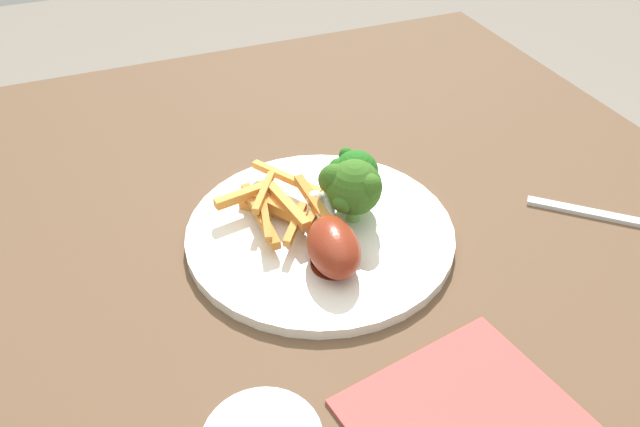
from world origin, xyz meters
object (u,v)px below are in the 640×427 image
carrot_fries_pile (281,205)px  chicken_drumstick_far (331,239)px  dinner_plate (320,233)px  chicken_drumstick_near (335,244)px  dining_table (298,282)px  broccoli_floret_middle (354,171)px  broccoli_floret_front (351,186)px  fork (616,218)px

carrot_fries_pile → chicken_drumstick_far: bearing=109.9°
dinner_plate → chicken_drumstick_near: (0.01, 0.05, 0.03)m
dining_table → dinner_plate: 0.12m
dining_table → broccoli_floret_middle: size_ratio=15.38×
carrot_fries_pile → chicken_drumstick_far: (-0.03, 0.07, 0.00)m
chicken_drumstick_near → broccoli_floret_front: bearing=-126.5°
dining_table → chicken_drumstick_far: chicken_drumstick_far is taller
carrot_fries_pile → broccoli_floret_front: bearing=157.1°
carrot_fries_pile → chicken_drumstick_far: chicken_drumstick_far is taller
dining_table → carrot_fries_pile: size_ratio=5.92×
fork → dining_table: bearing=-162.1°
broccoli_floret_front → fork: 0.30m
broccoli_floret_middle → fork: broccoli_floret_middle is taller
broccoli_floret_middle → chicken_drumstick_far: broccoli_floret_middle is taller
dining_table → broccoli_floret_middle: 0.17m
dining_table → fork: 0.37m
broccoli_floret_front → carrot_fries_pile: (0.07, -0.03, -0.03)m
broccoli_floret_front → fork: (-0.28, 0.10, -0.05)m
dining_table → fork: bearing=155.9°
broccoli_floret_front → fork: bearing=160.5°
chicken_drumstick_near → chicken_drumstick_far: chicken_drumstick_near is taller
fork → chicken_drumstick_far: bearing=-147.5°
dinner_plate → chicken_drumstick_far: chicken_drumstick_far is taller
broccoli_floret_middle → carrot_fries_pile: bearing=-0.5°
carrot_fries_pile → chicken_drumstick_far: 0.08m
broccoli_floret_middle → chicken_drumstick_near: size_ratio=0.48×
fork → broccoli_floret_middle: bearing=-163.8°
broccoli_floret_front → carrot_fries_pile: broccoli_floret_front is taller
broccoli_floret_middle → chicken_drumstick_far: (0.06, 0.07, -0.02)m
chicken_drumstick_near → chicken_drumstick_far: 0.01m
fork → carrot_fries_pile: bearing=-158.2°
dinner_plate → carrot_fries_pile: size_ratio=1.70×
chicken_drumstick_near → fork: 0.32m
broccoli_floret_front → fork: broccoli_floret_front is taller
dining_table → chicken_drumstick_far: size_ratio=8.21×
dinner_plate → broccoli_floret_middle: bearing=-149.2°
broccoli_floret_front → chicken_drumstick_far: (0.04, 0.05, -0.02)m
dinner_plate → chicken_drumstick_far: (0.01, 0.04, 0.03)m
dinner_plate → broccoli_floret_front: broccoli_floret_front is taller
dinner_plate → chicken_drumstick_far: 0.05m
broccoli_floret_front → broccoli_floret_middle: broccoli_floret_front is taller
dining_table → dinner_plate: (-0.01, 0.05, 0.11)m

